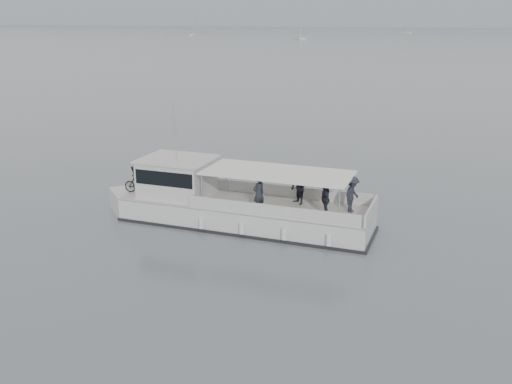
% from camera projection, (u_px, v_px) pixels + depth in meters
% --- Properties ---
extents(ground, '(1400.00, 1400.00, 0.00)m').
position_uv_depth(ground, '(227.00, 234.00, 24.66)').
color(ground, '#565F65').
rests_on(ground, ground).
extents(headland, '(1400.00, 90.00, 28.00)m').
position_uv_depth(headland, '(465.00, 11.00, 522.73)').
color(headland, '#939EA8').
rests_on(headland, ground).
extents(tour_boat, '(12.86, 3.32, 5.38)m').
position_uv_depth(tour_boat, '(223.00, 203.00, 25.82)').
color(tour_boat, silver).
rests_on(tour_boat, ground).
extents(moored_fleet, '(315.57, 329.27, 9.41)m').
position_uv_depth(moored_fleet, '(449.00, 42.00, 208.17)').
color(moored_fleet, silver).
rests_on(moored_fleet, ground).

